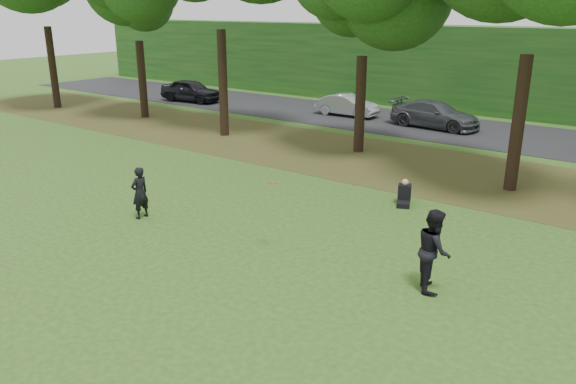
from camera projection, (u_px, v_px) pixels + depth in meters
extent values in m
plane|color=#254C18|center=(165.00, 293.00, 12.57)|extent=(120.00, 120.00, 0.00)
cube|color=#4D351B|center=(412.00, 166.00, 22.47)|extent=(60.00, 7.00, 0.01)
cube|color=black|center=(479.00, 132.00, 28.57)|extent=(70.00, 7.00, 0.02)
cube|color=#144818|center=(519.00, 72.00, 32.35)|extent=(70.00, 3.00, 5.00)
imported|color=black|center=(140.00, 193.00, 16.79)|extent=(0.39, 0.59, 1.59)
imported|color=black|center=(434.00, 250.00, 12.48)|extent=(1.08, 1.16, 1.90)
imported|color=black|center=(191.00, 90.00, 37.56)|extent=(4.47, 2.20, 1.47)
imported|color=#999DA0|center=(347.00, 105.00, 32.69)|extent=(3.77, 1.39, 1.23)
imported|color=#404448|center=(435.00, 114.00, 29.47)|extent=(4.88, 2.27, 1.38)
cylinder|color=#F11455|center=(272.00, 184.00, 14.03)|extent=(0.37, 0.37, 0.11)
cube|color=black|center=(403.00, 204.00, 18.00)|extent=(0.59, 0.67, 0.16)
cube|color=black|center=(404.00, 193.00, 18.17)|extent=(0.52, 0.48, 0.56)
sphere|color=tan|center=(405.00, 182.00, 18.06)|extent=(0.22, 0.22, 0.22)
cylinder|color=black|center=(53.00, 68.00, 34.83)|extent=(0.44, 0.44, 4.96)
cylinder|color=black|center=(142.00, 80.00, 31.89)|extent=(0.44, 0.44, 4.28)
cylinder|color=black|center=(223.00, 84.00, 27.19)|extent=(0.44, 0.44, 5.08)
cylinder|color=black|center=(360.00, 105.00, 24.21)|extent=(0.44, 0.44, 4.12)
cylinder|color=black|center=(518.00, 124.00, 18.95)|extent=(0.44, 0.44, 4.62)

